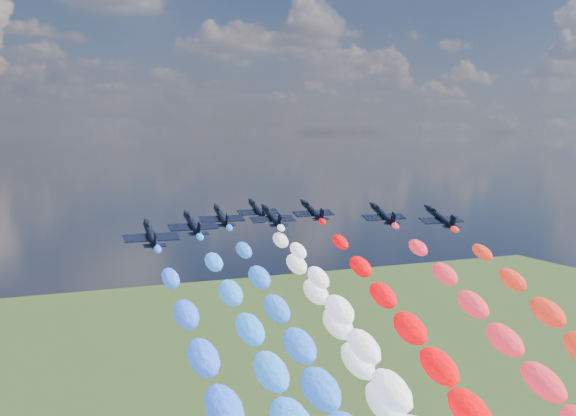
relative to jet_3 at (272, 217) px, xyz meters
name	(u,v)px	position (x,y,z in m)	size (l,w,h in m)	color
jet_0	(151,234)	(-25.95, -14.53, 0.00)	(8.40, 11.26, 2.48)	black
jet_1	(192,224)	(-16.62, -4.87, 0.00)	(8.40, 11.26, 2.48)	black
jet_2	(221,216)	(-8.54, 4.06, 0.00)	(8.40, 11.26, 2.48)	black
jet_3	(272,217)	(0.00, 0.00, 0.00)	(8.40, 11.26, 2.48)	black
jet_4	(257,210)	(1.77, 12.31, 0.00)	(8.40, 11.26, 2.48)	black
jet_5	(312,211)	(11.07, 5.68, 0.00)	(8.40, 11.26, 2.48)	black
jet_6	(383,215)	(20.76, -5.45, 0.00)	(8.40, 11.26, 2.48)	black
jet_7	(440,218)	(28.03, -13.76, 0.00)	(8.40, 11.26, 2.48)	black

